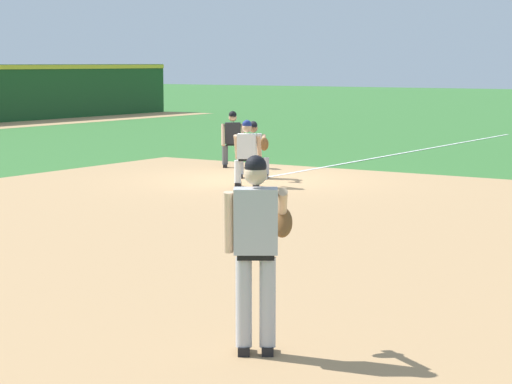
# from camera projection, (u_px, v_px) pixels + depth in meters

# --- Properties ---
(ground_plane) EXTENTS (160.00, 160.00, 0.00)m
(ground_plane) POSITION_uv_depth(u_px,v_px,m) (256.00, 179.00, 23.09)
(ground_plane) COLOR #336B2D
(infield_dirt_patch) EXTENTS (18.00, 18.00, 0.01)m
(infield_dirt_patch) POSITION_uv_depth(u_px,v_px,m) (256.00, 229.00, 16.17)
(infield_dirt_patch) COLOR tan
(infield_dirt_patch) RESTS_ON ground
(foul_line_stripe) EXTENTS (17.27, 0.10, 0.00)m
(foul_line_stripe) POSITION_uv_depth(u_px,v_px,m) (412.00, 151.00, 30.26)
(foul_line_stripe) COLOR white
(foul_line_stripe) RESTS_ON ground
(first_base_bag) EXTENTS (0.38, 0.38, 0.09)m
(first_base_bag) POSITION_uv_depth(u_px,v_px,m) (256.00, 178.00, 23.09)
(first_base_bag) COLOR white
(first_base_bag) RESTS_ON ground
(baseball) EXTENTS (0.07, 0.07, 0.07)m
(baseball) POSITION_uv_depth(u_px,v_px,m) (246.00, 232.00, 15.69)
(baseball) COLOR white
(baseball) RESTS_ON ground
(pitcher) EXTENTS (0.84, 0.57, 1.86)m
(pitcher) POSITION_uv_depth(u_px,v_px,m) (257.00, 242.00, 9.15)
(pitcher) COLOR black
(pitcher) RESTS_ON ground
(first_baseman) EXTENTS (0.80, 1.04, 1.34)m
(first_baseman) POSITION_uv_depth(u_px,v_px,m) (254.00, 147.00, 23.23)
(first_baseman) COLOR black
(first_baseman) RESTS_ON ground
(baserunner) EXTENTS (0.60, 0.67, 1.46)m
(baserunner) POSITION_uv_depth(u_px,v_px,m) (247.00, 151.00, 21.64)
(baserunner) COLOR black
(baserunner) RESTS_ON ground
(umpire) EXTENTS (0.64, 0.68, 1.46)m
(umpire) POSITION_uv_depth(u_px,v_px,m) (233.00, 137.00, 25.62)
(umpire) COLOR black
(umpire) RESTS_ON ground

